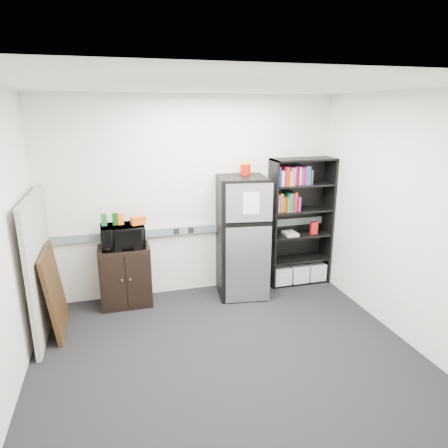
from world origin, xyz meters
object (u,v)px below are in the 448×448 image
object	(u,v)px
cubicle_partition	(39,266)
microwave	(123,236)
bookshelf	(300,223)
cabinet	(126,276)
refrigerator	(241,237)

from	to	relation	value
cubicle_partition	microwave	size ratio (longest dim) A/B	3.04
bookshelf	microwave	bearing A→B (deg)	-178.16
cabinet	refrigerator	size ratio (longest dim) A/B	0.49
cubicle_partition	bookshelf	bearing A→B (deg)	8.06
cubicle_partition	microwave	distance (m)	1.03
bookshelf	cubicle_partition	world-z (taller)	bookshelf
cubicle_partition	cabinet	xyz separation A→B (m)	(0.93, 0.42, -0.41)
microwave	cubicle_partition	bearing A→B (deg)	-158.85
microwave	bookshelf	bearing A→B (deg)	-0.47
microwave	refrigerator	world-z (taller)	refrigerator
refrigerator	cubicle_partition	bearing A→B (deg)	-165.12
microwave	refrigerator	distance (m)	1.56
cabinet	bookshelf	bearing A→B (deg)	1.48
cabinet	microwave	xyz separation A→B (m)	(0.00, -0.02, 0.55)
cabinet	refrigerator	xyz separation A→B (m)	(1.56, -0.08, 0.42)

